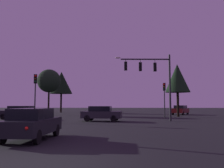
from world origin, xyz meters
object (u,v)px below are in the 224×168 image
(traffic_light_corner_right, at_px, (164,93))
(car_nearside_lane, at_px, (32,123))
(car_crossing_left, at_px, (101,113))
(car_far_lane, at_px, (180,110))
(traffic_signal_mast_arm, at_px, (153,74))
(tree_left_far, at_px, (177,78))
(tree_behind_sign, at_px, (49,81))
(traffic_light_corner_left, at_px, (35,88))
(tree_center_horizon, at_px, (61,83))
(car_crossing_right, at_px, (20,112))

(traffic_light_corner_right, bearing_deg, car_nearside_lane, -117.81)
(car_crossing_left, height_order, car_far_lane, same)
(traffic_light_corner_right, xyz_separation_m, car_nearside_lane, (-9.11, -17.28, -2.20))
(traffic_signal_mast_arm, height_order, tree_left_far, tree_left_far)
(tree_behind_sign, bearing_deg, traffic_signal_mast_arm, -41.36)
(traffic_light_corner_left, bearing_deg, car_nearside_lane, -69.65)
(tree_behind_sign, bearing_deg, tree_center_horizon, 95.34)
(traffic_light_corner_left, relative_size, car_far_lane, 1.04)
(traffic_light_corner_left, bearing_deg, traffic_signal_mast_arm, 8.88)
(tree_behind_sign, relative_size, tree_center_horizon, 0.87)
(tree_behind_sign, relative_size, tree_left_far, 1.00)
(car_crossing_left, distance_m, tree_left_far, 14.20)
(traffic_signal_mast_arm, xyz_separation_m, car_crossing_left, (-5.25, -0.28, -4.02))
(traffic_signal_mast_arm, height_order, car_far_lane, traffic_signal_mast_arm)
(car_far_lane, height_order, tree_center_horizon, tree_center_horizon)
(traffic_light_corner_left, xyz_separation_m, tree_left_far, (16.00, 10.92, 2.02))
(car_nearside_lane, bearing_deg, car_far_lane, 65.04)
(car_crossing_right, relative_size, tree_left_far, 0.66)
(car_far_lane, relative_size, tree_left_far, 0.61)
(traffic_light_corner_left, height_order, traffic_light_corner_right, traffic_light_corner_left)
(car_far_lane, relative_size, tree_center_horizon, 0.53)
(car_nearside_lane, height_order, tree_behind_sign, tree_behind_sign)
(car_crossing_left, xyz_separation_m, tree_left_far, (9.66, 9.39, 4.50))
(traffic_light_corner_right, bearing_deg, car_crossing_left, -148.77)
(car_nearside_lane, bearing_deg, car_crossing_right, 115.77)
(car_crossing_right, bearing_deg, traffic_light_corner_right, 5.52)
(car_far_lane, bearing_deg, car_nearside_lane, -114.96)
(traffic_light_corner_left, distance_m, traffic_light_corner_right, 14.58)
(car_crossing_right, relative_size, tree_behind_sign, 0.65)
(traffic_signal_mast_arm, xyz_separation_m, car_crossing_right, (-14.90, 2.37, -4.02))
(car_crossing_right, bearing_deg, traffic_signal_mast_arm, -9.04)
(car_nearside_lane, bearing_deg, car_crossing_left, 80.91)
(tree_left_far, bearing_deg, tree_center_horizon, 142.80)
(car_crossing_right, xyz_separation_m, car_far_lane, (21.06, 13.34, -0.00))
(car_nearside_lane, bearing_deg, tree_center_horizon, 103.09)
(traffic_signal_mast_arm, xyz_separation_m, tree_center_horizon, (-16.17, 24.73, 1.32))
(car_nearside_lane, height_order, tree_center_horizon, tree_center_horizon)
(traffic_light_corner_right, height_order, tree_center_horizon, tree_center_horizon)
(tree_behind_sign, bearing_deg, tree_left_far, -12.11)
(car_nearside_lane, distance_m, car_crossing_right, 17.40)
(car_nearside_lane, relative_size, car_crossing_left, 1.04)
(car_far_lane, height_order, tree_behind_sign, tree_behind_sign)
(car_far_lane, bearing_deg, tree_left_far, -104.94)
(traffic_light_corner_right, height_order, car_crossing_left, traffic_light_corner_right)
(traffic_signal_mast_arm, height_order, car_crossing_right, traffic_signal_mast_arm)
(car_nearside_lane, xyz_separation_m, car_far_lane, (13.50, 29.01, 0.00))
(car_far_lane, bearing_deg, tree_behind_sign, -173.52)
(car_crossing_left, bearing_deg, car_nearside_lane, -99.09)
(traffic_light_corner_right, xyz_separation_m, tree_behind_sign, (-16.88, 9.31, 2.43))
(traffic_light_corner_right, xyz_separation_m, car_far_lane, (4.39, 11.73, -2.20))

